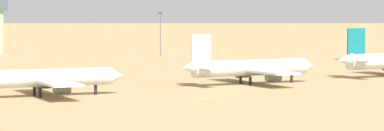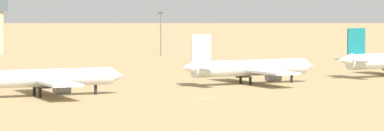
# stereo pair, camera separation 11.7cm
# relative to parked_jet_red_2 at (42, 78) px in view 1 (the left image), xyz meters

# --- Properties ---
(ground) EXTENTS (4000.00, 4000.00, 0.00)m
(ground) POSITION_rel_parked_jet_red_2_xyz_m (29.87, -23.11, -4.30)
(ground) COLOR tan
(parked_jet_red_2) EXTENTS (39.72, 33.75, 13.13)m
(parked_jet_red_2) POSITION_rel_parked_jet_red_2_xyz_m (0.00, 0.00, 0.00)
(parked_jet_red_2) COLOR silver
(parked_jet_red_2) RESTS_ON ground
(parked_jet_white_3) EXTENTS (40.72, 34.37, 13.44)m
(parked_jet_white_3) POSITION_rel_parked_jet_red_2_xyz_m (59.88, 1.83, 0.10)
(parked_jet_white_3) COLOR silver
(parked_jet_white_3) RESTS_ON ground
(control_tower) EXTENTS (5.20, 5.20, 23.14)m
(control_tower) POSITION_rel_parked_jet_red_2_xyz_m (58.65, 177.83, 9.66)
(control_tower) COLOR #C6B793
(control_tower) RESTS_ON ground
(light_pole_west) EXTENTS (1.80, 0.50, 17.67)m
(light_pole_west) POSITION_rel_parked_jet_red_2_xyz_m (107.33, 129.25, 5.77)
(light_pole_west) COLOR #59595E
(light_pole_west) RESTS_ON ground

